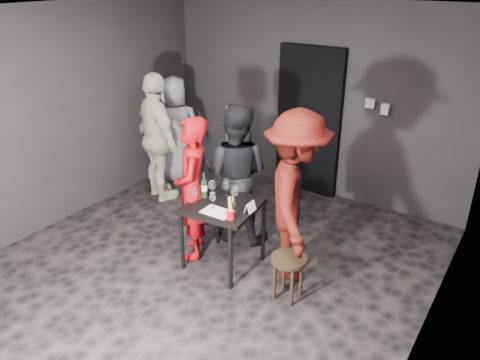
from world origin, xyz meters
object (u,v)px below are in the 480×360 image
Objects in this scene: server_red at (192,183)px; bystander_cream at (157,125)px; stool at (289,265)px; woman_black at (236,166)px; wine_bottle at (204,188)px; bystander_grey at (175,126)px; breadstick_cup at (231,208)px; tasting_table at (223,213)px; hand_truck at (235,165)px; man_maroon at (297,180)px.

bystander_cream is (-1.32, 0.87, 0.19)m from server_red.
stool is at bearing 49.20° from server_red.
woman_black reaches higher than wine_bottle.
stool is at bearing -177.84° from bystander_cream.
woman_black is 1.06× the size of bystander_grey.
wine_bottle is 1.12× the size of breadstick_cup.
bystander_grey is 2.20m from wine_bottle.
tasting_table reaches higher than stool.
bystander_cream is 7.47× the size of wine_bottle.
woman_black is at bearing 126.73° from server_red.
stool is (2.11, -2.14, 0.17)m from hand_truck.
man_maroon is 8.58× the size of breadstick_cup.
bystander_cream is (-1.50, 0.29, 0.15)m from woman_black.
stool is 1.62× the size of wine_bottle.
woman_black is 1.54m from bystander_cream.
woman_black reaches higher than stool.
tasting_table is 0.34× the size of man_maroon.
server_red is 2.12m from bystander_grey.
woman_black reaches higher than tasting_table.
bystander_grey is at bearing 38.02° from man_maroon.
hand_truck is at bearing 20.41° from man_maroon.
server_red is at bearing 174.71° from stool.
woman_black is 1.00m from man_maroon.
server_red is (-0.41, 0.00, 0.24)m from tasting_table.
server_red is at bearing 169.56° from bystander_cream.
bystander_cream is at bearing 48.67° from man_maroon.
server_red is at bearing 76.13° from man_maroon.
bystander_cream reaches higher than hand_truck.
bystander_grey is 6.76× the size of breadstick_cup.
server_red is at bearing 57.82° from woman_black.
wine_bottle is (-0.05, -0.54, -0.07)m from woman_black.
man_maroon is (0.94, -0.30, 0.18)m from woman_black.
breadstick_cup is at bearing 174.30° from bystander_cream.
stool is 1.81× the size of breadstick_cup.
man_maroon reaches higher than stool.
bystander_grey is (-2.65, 1.19, -0.24)m from man_maroon.
wine_bottle is (1.46, -0.83, -0.22)m from bystander_cream.
stool is at bearing -7.64° from tasting_table.
bystander_grey is 2.75m from breadstick_cup.
server_red reaches higher than hand_truck.
woman_black is (0.18, 0.58, 0.04)m from server_red.
wine_bottle is at bearing 154.93° from breadstick_cup.
breadstick_cup is at bearing 106.59° from woman_black.
woman_black reaches higher than hand_truck.
wine_bottle is 0.57m from breadstick_cup.
stool is at bearing -38.10° from hand_truck.
hand_truck is 1.91m from woman_black.
tasting_table is 0.48m from server_red.
bystander_grey is at bearing -42.03° from woman_black.
hand_truck is 2.76m from breadstick_cup.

